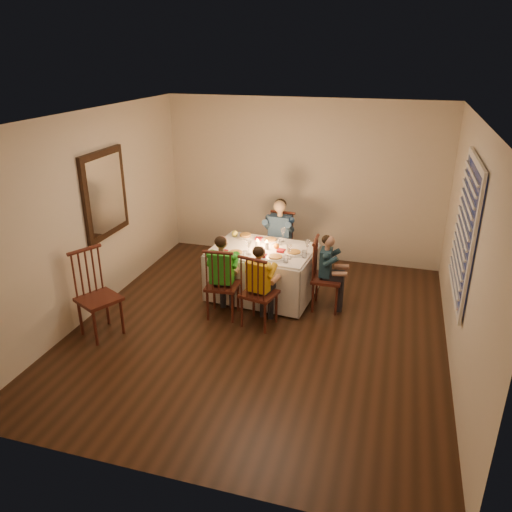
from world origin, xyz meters
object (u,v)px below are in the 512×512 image
(dining_table, at_px, (263,262))
(child_green, at_px, (224,315))
(adult, at_px, (278,275))
(chair_adult, at_px, (278,275))
(chair_near_right, at_px, (259,324))
(chair_end, at_px, (325,307))
(chair_extra, at_px, (104,334))
(child_yellow, at_px, (259,324))
(chair_near_left, at_px, (224,315))
(child_teal, at_px, (325,307))
(serving_bowl, at_px, (245,237))

(dining_table, relative_size, child_green, 1.31)
(child_green, bearing_deg, adult, -109.92)
(chair_adult, bearing_deg, chair_near_right, -82.31)
(chair_end, bearing_deg, chair_extra, 118.56)
(chair_extra, bearing_deg, chair_adult, -8.69)
(chair_near_right, bearing_deg, child_yellow, 12.46)
(chair_end, bearing_deg, child_yellow, 131.32)
(chair_adult, distance_m, chair_near_left, 1.50)
(chair_adult, xyz_separation_m, chair_extra, (-1.67, -2.31, 0.00))
(chair_adult, distance_m, chair_end, 1.22)
(dining_table, bearing_deg, chair_extra, -130.93)
(chair_near_right, bearing_deg, chair_end, -124.99)
(child_teal, height_order, serving_bowl, serving_bowl)
(child_yellow, bearing_deg, chair_extra, 35.67)
(child_green, xyz_separation_m, child_teal, (1.26, 0.60, 0.00))
(child_yellow, xyz_separation_m, serving_bowl, (-0.52, 1.09, 0.75))
(child_yellow, height_order, serving_bowl, serving_bowl)
(dining_table, distance_m, child_teal, 1.06)
(chair_adult, xyz_separation_m, adult, (0.00, 0.00, 0.00))
(chair_adult, bearing_deg, child_yellow, -82.31)
(child_yellow, bearing_deg, adult, -72.88)
(chair_end, relative_size, serving_bowl, 4.83)
(child_green, relative_size, serving_bowl, 5.50)
(dining_table, bearing_deg, chair_near_left, -110.84)
(child_yellow, bearing_deg, child_green, 2.70)
(chair_adult, xyz_separation_m, child_teal, (0.87, -0.86, 0.00))
(chair_end, xyz_separation_m, adult, (-0.87, 0.86, 0.00))
(chair_near_right, height_order, chair_extra, chair_extra)
(child_green, bearing_deg, child_teal, -159.53)
(chair_adult, bearing_deg, chair_end, -41.41)
(adult, bearing_deg, chair_extra, -122.79)
(child_yellow, bearing_deg, serving_bowl, -52.02)
(chair_near_left, distance_m, child_yellow, 0.53)
(chair_extra, relative_size, adult, 0.90)
(chair_end, bearing_deg, chair_near_left, 114.00)
(chair_end, distance_m, child_yellow, 1.01)
(chair_near_left, height_order, adult, adult)
(child_green, bearing_deg, child_yellow, 165.48)
(chair_end, relative_size, chair_extra, 0.90)
(serving_bowl, bearing_deg, chair_near_left, -89.85)
(adult, distance_m, serving_bowl, 0.96)
(chair_near_left, height_order, child_green, child_green)
(dining_table, height_order, chair_end, dining_table)
(chair_end, height_order, adult, adult)
(chair_adult, distance_m, child_green, 1.50)
(chair_adult, xyz_separation_m, chair_near_right, (0.13, -1.54, 0.00))
(serving_bowl, bearing_deg, chair_near_right, -64.48)
(chair_end, bearing_deg, adult, 44.32)
(adult, bearing_deg, serving_bowl, -128.35)
(chair_extra, relative_size, child_teal, 1.04)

